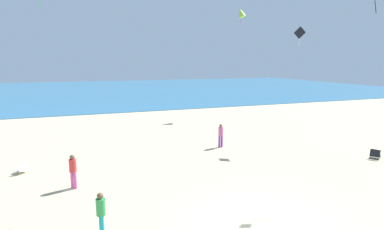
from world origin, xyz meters
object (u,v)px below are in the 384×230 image
object	(u,v)px
beach_chair_far_left	(22,168)
kite_black	(300,33)
person_3	(101,211)
person_4	(221,134)
kite_lime	(241,13)
person_2	(73,169)
beach_chair_near_camera	(375,154)

from	to	relation	value
beach_chair_far_left	kite_black	world-z (taller)	kite_black
person_3	person_4	distance (m)	11.74
beach_chair_far_left	person_3	world-z (taller)	person_3
person_3	kite_lime	distance (m)	27.09
beach_chair_far_left	person_2	world-z (taller)	person_2
person_2	kite_lime	size ratio (longest dim) A/B	0.92
person_3	kite_lime	bearing A→B (deg)	43.82
person_3	person_4	size ratio (longest dim) A/B	0.95
beach_chair_near_camera	beach_chair_far_left	world-z (taller)	beach_chair_near_camera
beach_chair_near_camera	person_2	distance (m)	16.85
beach_chair_far_left	kite_black	xyz separation A→B (m)	(17.25, 0.29, 7.37)
beach_chair_far_left	person_2	xyz separation A→B (m)	(2.58, -2.97, 0.66)
person_2	kite_lime	distance (m)	24.66
person_2	kite_black	distance (m)	16.46
beach_chair_near_camera	person_4	world-z (taller)	person_4
beach_chair_near_camera	kite_lime	xyz separation A→B (m)	(-0.04, 16.76, 10.49)
person_4	kite_lime	bearing A→B (deg)	147.31
beach_chair_far_left	person_4	size ratio (longest dim) A/B	0.49
beach_chair_near_camera	person_3	xyz separation A→B (m)	(-15.82, -2.92, 0.61)
person_2	person_3	size ratio (longest dim) A/B	1.04
beach_chair_near_camera	person_3	bearing A→B (deg)	158.04
person_2	kite_black	world-z (taller)	kite_black
kite_black	person_4	bearing A→B (deg)	173.55
beach_chair_far_left	person_2	size ratio (longest dim) A/B	0.49
person_4	kite_lime	xyz separation A→B (m)	(7.53, 11.34, 9.83)
beach_chair_far_left	person_2	bearing A→B (deg)	177.81
person_2	kite_lime	world-z (taller)	kite_lime
person_3	kite_black	world-z (taller)	kite_black
beach_chair_far_left	kite_black	bearing A→B (deg)	-132.14
beach_chair_near_camera	kite_black	bearing A→B (deg)	81.12
beach_chair_far_left	person_4	bearing A→B (deg)	-128.68
person_2	person_3	world-z (taller)	person_2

